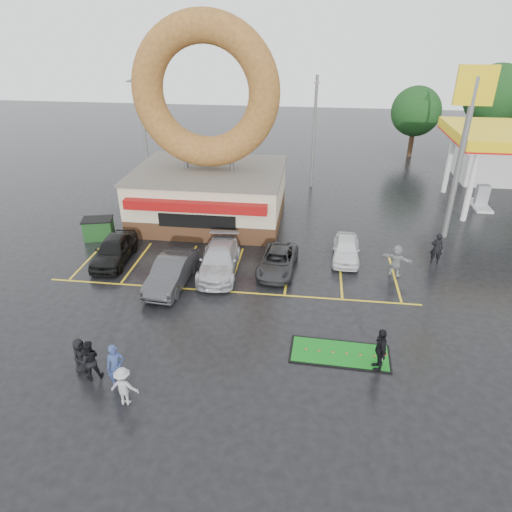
# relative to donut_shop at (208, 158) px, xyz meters

# --- Properties ---
(ground) EXTENTS (120.00, 120.00, 0.00)m
(ground) POSITION_rel_donut_shop_xyz_m (3.00, -12.97, -4.46)
(ground) COLOR black
(ground) RESTS_ON ground
(donut_shop) EXTENTS (10.20, 8.70, 13.50)m
(donut_shop) POSITION_rel_donut_shop_xyz_m (0.00, 0.00, 0.00)
(donut_shop) COLOR #472B19
(donut_shop) RESTS_ON ground
(shell_sign) EXTENTS (2.20, 0.36, 10.60)m
(shell_sign) POSITION_rel_donut_shop_xyz_m (16.00, -0.97, 2.91)
(shell_sign) COLOR slate
(shell_sign) RESTS_ON ground
(streetlight_left) EXTENTS (0.40, 2.21, 9.00)m
(streetlight_left) POSITION_rel_donut_shop_xyz_m (-7.00, 6.95, 0.32)
(streetlight_left) COLOR slate
(streetlight_left) RESTS_ON ground
(streetlight_mid) EXTENTS (0.40, 2.21, 9.00)m
(streetlight_mid) POSITION_rel_donut_shop_xyz_m (7.00, 7.95, 0.32)
(streetlight_mid) COLOR slate
(streetlight_mid) RESTS_ON ground
(streetlight_right) EXTENTS (0.40, 2.21, 9.00)m
(streetlight_right) POSITION_rel_donut_shop_xyz_m (19.00, 8.95, 0.32)
(streetlight_right) COLOR slate
(streetlight_right) RESTS_ON ground
(tree_far_c) EXTENTS (6.30, 6.30, 9.00)m
(tree_far_c) POSITION_rel_donut_shop_xyz_m (25.00, 21.03, 1.37)
(tree_far_c) COLOR #332114
(tree_far_c) RESTS_ON ground
(tree_far_d) EXTENTS (4.90, 4.90, 7.00)m
(tree_far_d) POSITION_rel_donut_shop_xyz_m (17.00, 19.03, 0.07)
(tree_far_d) COLOR #332114
(tree_far_d) RESTS_ON ground
(car_black) EXTENTS (2.03, 4.56, 1.53)m
(car_black) POSITION_rel_donut_shop_xyz_m (-4.29, -7.07, -3.70)
(car_black) COLOR black
(car_black) RESTS_ON ground
(car_dgrey) EXTENTS (1.99, 4.82, 1.55)m
(car_dgrey) POSITION_rel_donut_shop_xyz_m (-0.15, -9.24, -3.69)
(car_dgrey) COLOR #2F2F31
(car_dgrey) RESTS_ON ground
(car_silver) EXTENTS (2.39, 5.24, 1.49)m
(car_silver) POSITION_rel_donut_shop_xyz_m (2.12, -7.50, -3.72)
(car_silver) COLOR #B7B7BC
(car_silver) RESTS_ON ground
(car_grey) EXTENTS (2.29, 4.43, 1.19)m
(car_grey) POSITION_rel_donut_shop_xyz_m (5.40, -6.92, -3.87)
(car_grey) COLOR #2C2C2E
(car_grey) RESTS_ON ground
(car_white) EXTENTS (1.75, 3.94, 1.32)m
(car_white) POSITION_rel_donut_shop_xyz_m (9.34, -4.99, -3.81)
(car_white) COLOR white
(car_white) RESTS_ON ground
(person_blue) EXTENTS (0.85, 0.75, 1.95)m
(person_blue) POSITION_rel_donut_shop_xyz_m (-0.02, -16.99, -3.49)
(person_blue) COLOR navy
(person_blue) RESTS_ON ground
(person_blackjkt) EXTENTS (1.07, 1.00, 1.77)m
(person_blackjkt) POSITION_rel_donut_shop_xyz_m (-1.28, -16.66, -3.58)
(person_blackjkt) COLOR black
(person_blackjkt) RESTS_ON ground
(person_hoodie) EXTENTS (1.06, 0.61, 1.65)m
(person_hoodie) POSITION_rel_donut_shop_xyz_m (0.60, -17.82, -3.64)
(person_hoodie) COLOR #969699
(person_hoodie) RESTS_ON ground
(person_bystander) EXTENTS (0.63, 0.85, 1.58)m
(person_bystander) POSITION_rel_donut_shop_xyz_m (-1.83, -16.35, -3.67)
(person_bystander) COLOR black
(person_bystander) RESTS_ON ground
(person_cameraman) EXTENTS (0.61, 1.21, 1.98)m
(person_cameraman) POSITION_rel_donut_shop_xyz_m (10.24, -14.66, -3.47)
(person_cameraman) COLOR black
(person_cameraman) RESTS_ON ground
(person_walker_near) EXTENTS (1.80, 1.21, 1.86)m
(person_walker_near) POSITION_rel_donut_shop_xyz_m (12.00, -6.64, -3.53)
(person_walker_near) COLOR gray
(person_walker_near) RESTS_ON ground
(person_walker_far) EXTENTS (0.76, 0.56, 1.91)m
(person_walker_far) POSITION_rel_donut_shop_xyz_m (14.55, -4.85, -3.51)
(person_walker_far) COLOR black
(person_walker_far) RESTS_ON ground
(dumpster) EXTENTS (2.04, 1.61, 1.30)m
(dumpster) POSITION_rel_donut_shop_xyz_m (-6.59, -4.14, -3.81)
(dumpster) COLOR #1A451A
(dumpster) RESTS_ON ground
(putting_green) EXTENTS (4.37, 2.02, 0.54)m
(putting_green) POSITION_rel_donut_shop_xyz_m (8.71, -13.95, -4.43)
(putting_green) COLOR black
(putting_green) RESTS_ON ground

